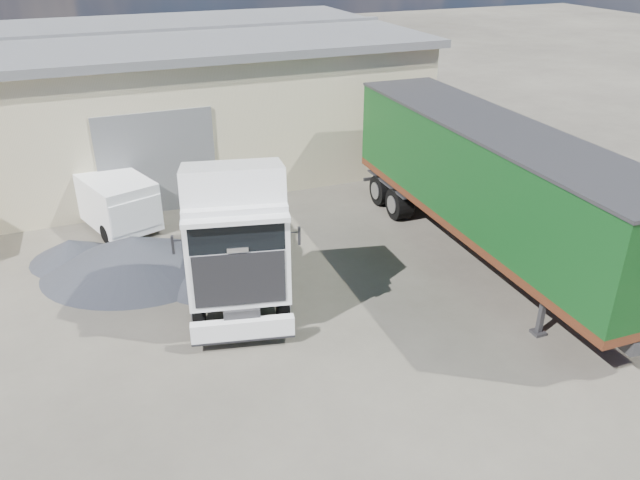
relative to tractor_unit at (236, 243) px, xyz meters
name	(u,v)px	position (x,y,z in m)	size (l,w,h in m)	color
ground	(319,357)	(1.10, -3.03, -1.80)	(120.00, 120.00, 0.00)	#292821
warehouse	(29,108)	(-4.90, 12.97, 0.86)	(30.60, 12.60, 5.42)	#C0B594
brick_boundary_wall	(547,165)	(12.60, 2.97, -0.55)	(0.35, 26.00, 2.50)	maroon
tractor_unit	(236,243)	(0.00, 0.00, 0.00)	(3.75, 6.72, 4.29)	black
box_trailer	(489,179)	(7.56, -0.19, 0.73)	(3.04, 12.59, 4.16)	#2D2D30
panel_van	(111,198)	(-2.63, 6.60, -0.88)	(3.05, 4.69, 1.78)	black
gravel_heap	(131,255)	(-2.46, 2.90, -1.28)	(6.71, 6.71, 1.13)	black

